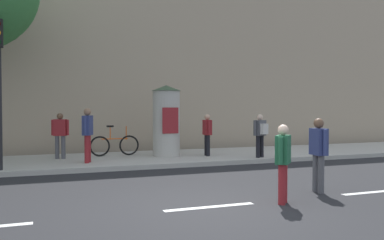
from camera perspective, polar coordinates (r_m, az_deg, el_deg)
The scene contains 12 objects.
ground_plane at distance 7.93m, azimuth 2.46°, elevation -11.93°, with size 80.00×80.00×0.00m, color #232326.
sidewalk_curb at distance 14.52m, azimuth -8.39°, elevation -5.41°, with size 36.00×4.00×0.15m, color #B2ADA3.
lane_markings at distance 7.93m, azimuth 2.46°, elevation -11.90°, with size 25.80×0.16×0.01m.
building_backdrop at distance 19.46m, azimuth -11.55°, elevation 8.15°, with size 36.00×5.00×8.14m, color tan.
poster_column at distance 14.77m, azimuth -3.57°, elevation -0.01°, with size 1.06×1.06×2.52m.
pedestrian_with_backpack at distance 9.52m, azimuth 17.07°, elevation -3.89°, with size 0.27×0.58×1.64m.
pedestrian_in_red_top at distance 8.25m, azimuth 12.45°, elevation -5.13°, with size 0.45×0.46×1.54m.
pedestrian_tallest at distance 14.58m, azimuth -17.74°, elevation -1.63°, with size 0.56×0.37×1.54m.
pedestrian_with_bag at distance 14.45m, azimuth 9.43°, elevation -1.66°, with size 0.55×0.48×1.49m.
pedestrian_in_dark_shirt at distance 14.79m, azimuth 2.11°, elevation -1.64°, with size 0.28×0.59×1.49m.
pedestrian_in_light_jacket at distance 13.31m, azimuth -14.22°, elevation -1.38°, with size 0.39×0.63×1.71m.
bicycle_leaning at distance 15.05m, azimuth -10.63°, elevation -3.40°, with size 1.77×0.10×1.09m.
Camera 1 is at (-3.00, -7.10, 1.87)m, focal length 38.64 mm.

